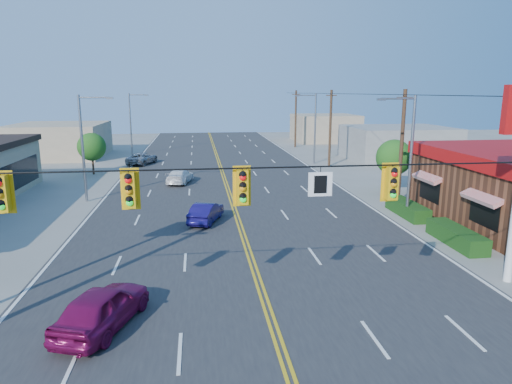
{
  "coord_description": "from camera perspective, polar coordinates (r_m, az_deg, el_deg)",
  "views": [
    {
      "loc": [
        -2.52,
        -13.32,
        8.23
      ],
      "look_at": [
        1.0,
        13.73,
        2.2
      ],
      "focal_mm": 32.0,
      "sensor_mm": 36.0,
      "label": 1
    }
  ],
  "objects": [
    {
      "name": "streetlight_nw",
      "position": [
        61.99,
        -15.24,
        8.6
      ],
      "size": [
        2.55,
        0.25,
        8.0
      ],
      "color": "gray",
      "rests_on": "ground"
    },
    {
      "name": "car_magenta",
      "position": [
        17.39,
        -18.65,
        -13.67
      ],
      "size": [
        3.19,
        4.81,
        1.52
      ],
      "primitive_type": "imported",
      "rotation": [
        0.0,
        0.0,
        2.8
      ],
      "color": "maroon",
      "rests_on": "ground"
    },
    {
      "name": "streetlight_ne",
      "position": [
        53.15,
        7.19,
        8.36
      ],
      "size": [
        2.55,
        0.25,
        8.0
      ],
      "color": "gray",
      "rests_on": "ground"
    },
    {
      "name": "car_silver",
      "position": [
        54.13,
        -14.04,
        4.05
      ],
      "size": [
        3.64,
        5.15,
        1.31
      ],
      "primitive_type": "imported",
      "rotation": [
        0.0,
        0.0,
        2.79
      ],
      "color": "#96959A",
      "rests_on": "ground"
    },
    {
      "name": "bld_east_far",
      "position": [
        78.57,
        8.59,
        7.93
      ],
      "size": [
        10.0,
        10.0,
        4.4
      ],
      "primitive_type": "cube",
      "color": "tan",
      "rests_on": "ground"
    },
    {
      "name": "tree_kfc_rear",
      "position": [
        39.14,
        16.87,
        4.16
      ],
      "size": [
        2.94,
        2.94,
        4.41
      ],
      "color": "#47301E",
      "rests_on": "ground"
    },
    {
      "name": "car_blue",
      "position": [
        29.31,
        -6.26,
        -2.64
      ],
      "size": [
        2.48,
        4.06,
        1.26
      ],
      "primitive_type": "imported",
      "rotation": [
        0.0,
        0.0,
        2.82
      ],
      "color": "#140E51",
      "rests_on": "ground"
    },
    {
      "name": "utility_pole_near",
      "position": [
        34.84,
        17.72,
        5.24
      ],
      "size": [
        0.28,
        0.28,
        8.4
      ],
      "primitive_type": "cylinder",
      "color": "#47301E",
      "rests_on": "ground"
    },
    {
      "name": "utility_pole_mid",
      "position": [
        51.63,
        9.27,
        7.83
      ],
      "size": [
        0.28,
        0.28,
        8.4
      ],
      "primitive_type": "cylinder",
      "color": "#47301E",
      "rests_on": "ground"
    },
    {
      "name": "bld_east_mid",
      "position": [
        59.02,
        17.28,
        5.85
      ],
      "size": [
        12.0,
        10.0,
        4.0
      ],
      "primitive_type": "cube",
      "color": "gray",
      "rests_on": "ground"
    },
    {
      "name": "road",
      "position": [
        34.41,
        -3.0,
        -1.34
      ],
      "size": [
        20.0,
        120.0,
        0.06
      ],
      "primitive_type": "cube",
      "color": "#2D2D30",
      "rests_on": "ground"
    },
    {
      "name": "streetlight_se",
      "position": [
        30.62,
        18.5,
        4.85
      ],
      "size": [
        2.55,
        0.25,
        8.0
      ],
      "color": "gray",
      "rests_on": "ground"
    },
    {
      "name": "utility_pole_far",
      "position": [
        69.03,
        4.98,
        9.08
      ],
      "size": [
        0.28,
        0.28,
        8.4
      ],
      "primitive_type": "cylinder",
      "color": "#47301E",
      "rests_on": "ground"
    },
    {
      "name": "signal_span",
      "position": [
        13.94,
        2.72,
        -1.44
      ],
      "size": [
        24.32,
        0.34,
        9.0
      ],
      "color": "#47301E",
      "rests_on": "ground"
    },
    {
      "name": "bld_west_far",
      "position": [
        64.06,
        -23.34,
        5.97
      ],
      "size": [
        11.0,
        12.0,
        4.2
      ],
      "primitive_type": "cube",
      "color": "tan",
      "rests_on": "ground"
    },
    {
      "name": "ground",
      "position": [
        15.86,
        2.98,
        -18.82
      ],
      "size": [
        160.0,
        160.0,
        0.0
      ],
      "primitive_type": "plane",
      "color": "gray",
      "rests_on": "ground"
    },
    {
      "name": "tree_west",
      "position": [
        48.77,
        -19.86,
        5.33
      ],
      "size": [
        2.8,
        2.8,
        4.2
      ],
      "color": "#47301E",
      "rests_on": "ground"
    },
    {
      "name": "car_white",
      "position": [
        42.09,
        -9.49,
        1.9
      ],
      "size": [
        2.68,
        4.66,
        1.27
      ],
      "primitive_type": "imported",
      "rotation": [
        0.0,
        0.0,
        2.92
      ],
      "color": "white",
      "rests_on": "ground"
    },
    {
      "name": "streetlight_sw",
      "position": [
        36.47,
        -20.59,
        5.83
      ],
      "size": [
        2.55,
        0.25,
        8.0
      ],
      "color": "gray",
      "rests_on": "ground"
    }
  ]
}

